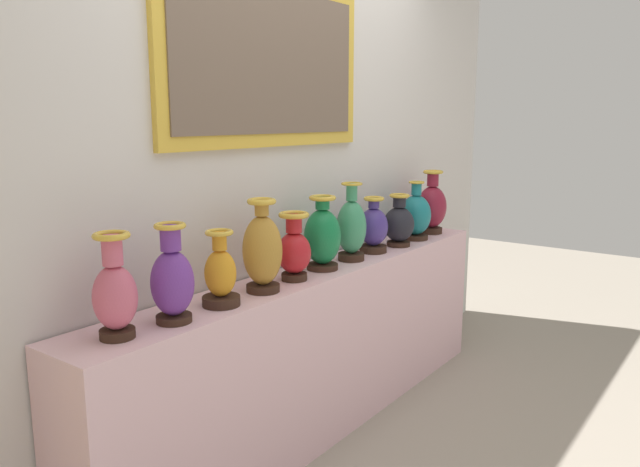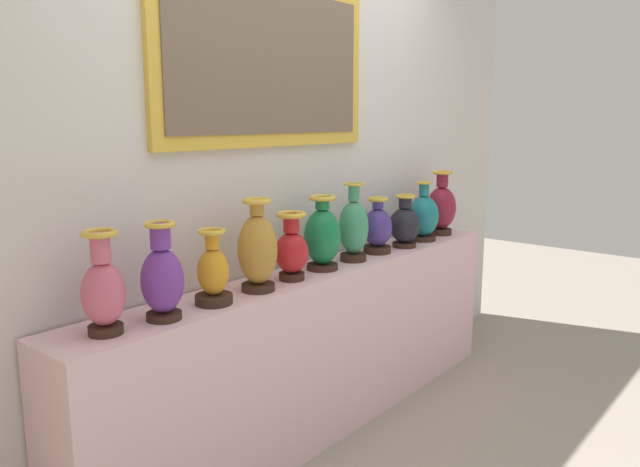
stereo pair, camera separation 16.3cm
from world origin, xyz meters
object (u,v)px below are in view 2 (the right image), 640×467
Objects in this scene: vase_ochre at (258,249)px; vase_burgundy at (441,207)px; vase_indigo at (377,228)px; vase_jade at (353,228)px; vase_emerald at (322,237)px; vase_onyx at (405,224)px; vase_crimson at (292,249)px; vase_rose at (103,290)px; vase_amber at (213,274)px; vase_teal at (423,216)px; vase_violet at (162,278)px.

vase_ochre is 1.64m from vase_burgundy.
vase_indigo is at bearing 179.53° from vase_burgundy.
vase_emerald is at bearing 178.63° from vase_jade.
vase_burgundy is (0.47, 0.03, 0.04)m from vase_onyx.
vase_emerald is (0.24, 0.02, 0.02)m from vase_crimson.
vase_rose is 1.65m from vase_indigo.
vase_amber is 0.75× the size of vase_jade.
vase_indigo is 0.70m from vase_burgundy.
vase_teal is (1.18, 0.00, 0.00)m from vase_crimson.
vase_jade is 0.24m from vase_indigo.
vase_jade is at bearing -177.45° from vase_indigo.
vase_rose is at bearing 179.98° from vase_jade.
vase_ochre is 0.94m from vase_indigo.
vase_violet is at bearing -178.66° from vase_amber.
vase_onyx is 0.23m from vase_teal.
vase_amber is 1.41m from vase_onyx.
vase_violet is 2.13m from vase_burgundy.
vase_rose is 1.20× the size of vase_amber.
vase_rose reaches higher than vase_crimson.
vase_emerald reaches higher than vase_amber.
vase_indigo is at bearing 1.43° from vase_amber.
vase_crimson is 0.87× the size of vase_emerald.
vase_teal is (1.40, 0.01, -0.03)m from vase_ochre.
vase_burgundy reaches higher than vase_indigo.
vase_emerald is 1.02× the size of vase_teal.
vase_burgundy reaches higher than vase_violet.
vase_violet is at bearing -179.20° from vase_burgundy.
vase_emerald is (1.17, 0.01, 0.01)m from vase_rose.
vase_indigo is (0.72, 0.02, -0.01)m from vase_crimson.
vase_jade reaches higher than vase_onyx.
vase_violet is 0.71m from vase_crimson.
vase_crimson is 0.89× the size of vase_teal.
vase_jade is 0.46m from vase_onyx.
vase_crimson is 0.77× the size of vase_jade.
vase_amber is 0.96m from vase_jade.
vase_amber is at bearing -178.84° from vase_jade.
vase_indigo is 1.02× the size of vase_onyx.
vase_ochre is 0.99× the size of vase_jade.
vase_amber is 1.00× the size of vase_onyx.
vase_amber is 0.99× the size of vase_indigo.
vase_crimson is at bearing -178.30° from vase_indigo.
vase_amber is at bearing -179.56° from vase_teal.
vase_emerald reaches higher than vase_crimson.
vase_emerald is at bearing 2.05° from vase_amber.
vase_jade is at bearing 177.35° from vase_onyx.
vase_burgundy reaches higher than vase_ochre.
vase_ochre reaches higher than vase_onyx.
vase_indigo is at bearing 177.88° from vase_teal.
vase_amber is at bearing -2.43° from vase_rose.
vase_emerald reaches higher than vase_indigo.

